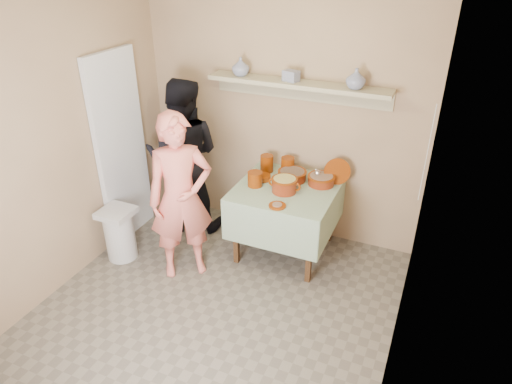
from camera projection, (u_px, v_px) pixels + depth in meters
The scene contains 22 objects.
ground at pixel (205, 324), 3.92m from camera, with size 3.50×3.50×0.00m, color #685E51.
tile_panel at pixel (121, 150), 4.72m from camera, with size 0.06×0.70×2.00m, color silver.
plate_stack_a at pixel (267, 163), 4.77m from camera, with size 0.13×0.13×0.18m, color #672507.
plate_stack_b at pixel (288, 165), 4.75m from camera, with size 0.14×0.14×0.17m, color #672507.
bowl_stack at pixel (255, 179), 4.49m from camera, with size 0.15×0.15×0.15m, color #672507.
empty_bowl at pixel (263, 177), 4.63m from camera, with size 0.17×0.17×0.05m, color #672507.
propped_lid at pixel (337, 171), 4.54m from camera, with size 0.27×0.27×0.02m, color #672507.
vase_right at pixel (356, 79), 4.08m from camera, with size 0.18×0.18×0.18m, color navy.
vase_left at pixel (241, 67), 4.49m from camera, with size 0.17×0.17×0.18m, color navy.
ceramic_box at pixel (291, 76), 4.32m from camera, with size 0.14×0.10×0.10m, color navy.
person_cook at pixel (181, 198), 4.19m from camera, with size 0.60×0.39×1.63m, color #E56F63.
person_helper at pixel (183, 157), 4.92m from camera, with size 0.83×0.65×1.71m, color black.
room_shell at pixel (193, 152), 3.15m from camera, with size 3.04×3.54×2.62m.
serving_table at pixel (286, 198), 4.55m from camera, with size 0.97×0.97×0.76m.
cazuela_meat_a at pixel (292, 175), 4.61m from camera, with size 0.30×0.30×0.10m.
cazuela_meat_b at pixel (321, 179), 4.52m from camera, with size 0.28×0.28×0.10m.
ladle at pixel (318, 173), 4.52m from camera, with size 0.08×0.26×0.19m.
cazuela_rice at pixel (284, 184), 4.38m from camera, with size 0.33×0.25×0.14m.
front_plate at pixel (277, 205), 4.16m from camera, with size 0.16×0.16×0.03m.
wall_shelf at pixel (298, 86), 4.38m from camera, with size 1.80×0.25×0.21m.
trash_bin at pixel (120, 233), 4.64m from camera, with size 0.32×0.32×0.56m.
electrical_cord at pixel (427, 154), 4.00m from camera, with size 0.01×0.05×0.90m.
Camera 1 is at (1.56, -2.48, 2.87)m, focal length 32.00 mm.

